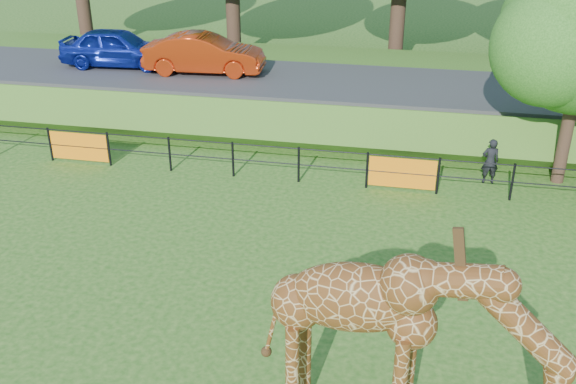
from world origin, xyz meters
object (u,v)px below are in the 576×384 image
Objects in this scene: giraffe at (416,354)px; visitor at (490,161)px; car_blue at (117,47)px; car_red at (204,54)px.

visitor is at bearing 89.63° from giraffe.
car_red is at bearing -98.47° from car_blue.
visitor is (10.30, -4.97, -1.48)m from car_red.
car_blue is 15.00m from visitor.
car_blue reaches higher than car_red.
giraffe is 1.11× the size of car_blue.
giraffe is 10.62m from visitor.
visitor is (13.98, -5.25, -1.49)m from car_blue.
giraffe reaches higher than car_blue.
car_red is at bearing -33.18° from visitor.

